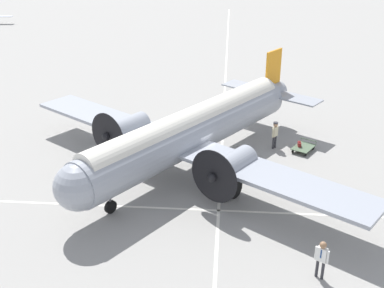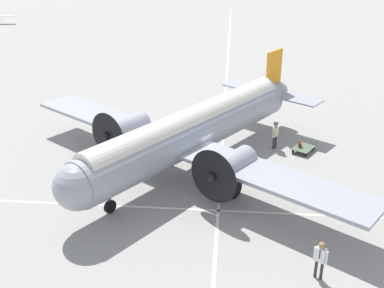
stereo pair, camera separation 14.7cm
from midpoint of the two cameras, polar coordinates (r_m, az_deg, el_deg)
ground_plane at (r=29.12m, az=-0.14°, el=-2.83°), size 300.00×300.00×0.00m
apron_line_eastwest at (r=29.04m, az=3.29°, el=-2.95°), size 120.00×0.16×0.01m
apron_line_northsouth at (r=25.10m, az=-1.01°, el=-7.71°), size 0.16×120.00×0.01m
airliner_main at (r=27.81m, az=-0.65°, el=1.37°), size 18.68×20.49×5.55m
crew_foreground at (r=20.78m, az=14.91°, el=-12.71°), size 0.39×0.53×1.79m
passenger_boarding at (r=31.61m, az=9.69°, el=1.40°), size 0.51×0.43×1.84m
suitcase_near_door at (r=31.93m, az=12.45°, el=-0.27°), size 0.43×0.18×0.64m
baggage_cart at (r=31.92m, az=12.95°, el=-0.38°), size 1.95×1.78×0.56m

